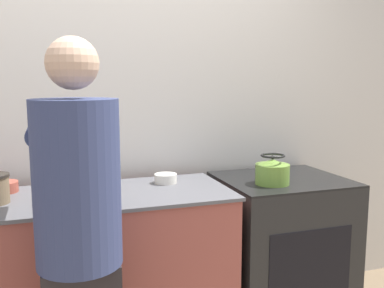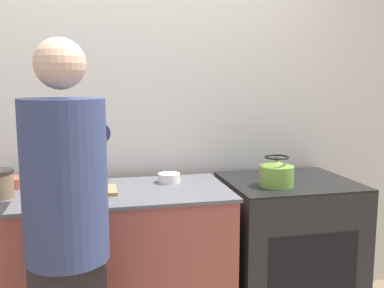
% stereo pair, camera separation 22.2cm
% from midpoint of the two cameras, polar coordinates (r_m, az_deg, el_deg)
% --- Properties ---
extents(wall_back, '(8.00, 0.05, 2.60)m').
position_cam_midpoint_polar(wall_back, '(2.64, -12.07, 4.52)').
color(wall_back, silver).
rests_on(wall_back, ground_plane).
extents(counter, '(1.78, 0.61, 0.90)m').
position_cam_midpoint_polar(counter, '(2.43, -19.80, -17.00)').
color(counter, '#9E4C42').
rests_on(counter, ground_plane).
extents(oven, '(0.73, 0.64, 0.89)m').
position_cam_midpoint_polar(oven, '(2.73, 9.37, -13.72)').
color(oven, black).
rests_on(oven, ground_plane).
extents(person, '(0.37, 0.61, 1.63)m').
position_cam_midpoint_polar(person, '(1.78, -18.41, -11.26)').
color(person, '#282426').
rests_on(person, ground_plane).
extents(cutting_board, '(0.40, 0.19, 0.02)m').
position_cam_midpoint_polar(cutting_board, '(2.26, -17.92, -6.54)').
color(cutting_board, '#A87A4C').
rests_on(cutting_board, counter).
extents(knife, '(0.25, 0.09, 0.01)m').
position_cam_midpoint_polar(knife, '(2.26, -18.97, -6.28)').
color(knife, silver).
rests_on(knife, cutting_board).
extents(kettle, '(0.19, 0.19, 0.17)m').
position_cam_midpoint_polar(kettle, '(2.43, 8.12, -3.70)').
color(kettle, olive).
rests_on(kettle, oven).
extents(bowl_prep, '(0.13, 0.13, 0.05)m').
position_cam_midpoint_polar(bowl_prep, '(2.44, -6.15, -4.62)').
color(bowl_prep, silver).
rests_on(bowl_prep, counter).
extents(bowl_mixing, '(0.14, 0.14, 0.05)m').
position_cam_midpoint_polar(bowl_mixing, '(2.48, -26.17, -5.20)').
color(bowl_mixing, '#9E4738').
rests_on(bowl_mixing, counter).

